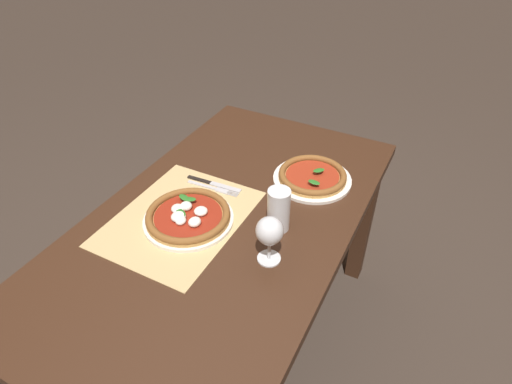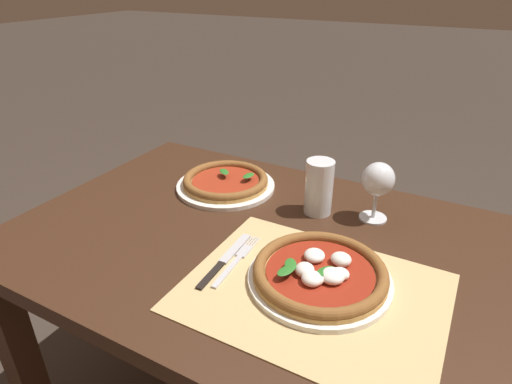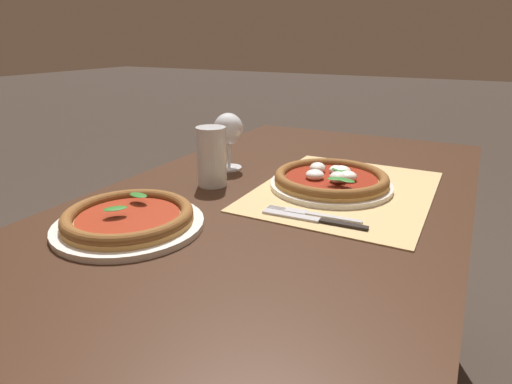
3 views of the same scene
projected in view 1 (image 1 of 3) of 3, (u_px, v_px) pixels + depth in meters
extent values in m
plane|color=#382D26|center=(232.00, 345.00, 1.86)|extent=(24.00, 24.00, 0.00)
cube|color=#382114|center=(224.00, 221.00, 1.42)|extent=(1.42, 0.81, 0.04)
cube|color=#382114|center=(234.00, 181.00, 2.23)|extent=(0.07, 0.07, 0.70)
cube|color=#382114|center=(363.00, 221.00, 1.98)|extent=(0.07, 0.07, 0.70)
cube|color=tan|center=(180.00, 218.00, 1.40)|extent=(0.50, 0.39, 0.00)
cylinder|color=silver|center=(189.00, 219.00, 1.38)|extent=(0.29, 0.29, 0.01)
cylinder|color=tan|center=(188.00, 217.00, 1.38)|extent=(0.27, 0.27, 0.01)
torus|color=brown|center=(188.00, 215.00, 1.37)|extent=(0.27, 0.27, 0.02)
cylinder|color=maroon|center=(188.00, 215.00, 1.37)|extent=(0.22, 0.22, 0.00)
ellipsoid|color=white|center=(181.00, 221.00, 1.34)|extent=(0.04, 0.03, 0.02)
ellipsoid|color=white|center=(178.00, 210.00, 1.38)|extent=(0.04, 0.04, 0.02)
ellipsoid|color=white|center=(186.00, 206.00, 1.39)|extent=(0.04, 0.04, 0.03)
ellipsoid|color=white|center=(178.00, 209.00, 1.38)|extent=(0.04, 0.04, 0.03)
ellipsoid|color=white|center=(195.00, 222.00, 1.33)|extent=(0.04, 0.04, 0.03)
ellipsoid|color=white|center=(201.00, 211.00, 1.37)|extent=(0.04, 0.04, 0.02)
ellipsoid|color=white|center=(178.00, 217.00, 1.35)|extent=(0.05, 0.05, 0.03)
ellipsoid|color=#286B23|center=(181.00, 212.00, 1.35)|extent=(0.04, 0.05, 0.00)
ellipsoid|color=#286B23|center=(189.00, 199.00, 1.41)|extent=(0.04, 0.05, 0.00)
ellipsoid|color=#286B23|center=(184.00, 197.00, 1.42)|extent=(0.04, 0.05, 0.00)
cylinder|color=silver|center=(312.00, 179.00, 1.56)|extent=(0.29, 0.29, 0.01)
cylinder|color=tan|center=(312.00, 177.00, 1.56)|extent=(0.25, 0.25, 0.01)
torus|color=brown|center=(313.00, 175.00, 1.55)|extent=(0.25, 0.25, 0.02)
cylinder|color=maroon|center=(312.00, 175.00, 1.55)|extent=(0.19, 0.19, 0.00)
ellipsoid|color=#286B23|center=(319.00, 170.00, 1.55)|extent=(0.05, 0.05, 0.00)
ellipsoid|color=#286B23|center=(314.00, 182.00, 1.49)|extent=(0.03, 0.05, 0.00)
cylinder|color=silver|center=(269.00, 258.00, 1.25)|extent=(0.07, 0.07, 0.00)
cylinder|color=silver|center=(269.00, 250.00, 1.23)|extent=(0.01, 0.01, 0.06)
ellipsoid|color=silver|center=(270.00, 231.00, 1.19)|extent=(0.08, 0.08, 0.08)
ellipsoid|color=#C17019|center=(270.00, 234.00, 1.19)|extent=(0.07, 0.07, 0.05)
cylinder|color=silver|center=(279.00, 210.00, 1.32)|extent=(0.07, 0.07, 0.15)
cylinder|color=black|center=(278.00, 213.00, 1.33)|extent=(0.07, 0.07, 0.12)
cylinder|color=silver|center=(279.00, 197.00, 1.29)|extent=(0.07, 0.07, 0.02)
cube|color=#B7B7BC|center=(202.00, 185.00, 1.53)|extent=(0.02, 0.12, 0.00)
cube|color=#B7B7BC|center=(222.00, 191.00, 1.51)|extent=(0.02, 0.05, 0.00)
cylinder|color=#B7B7BC|center=(232.00, 195.00, 1.49)|extent=(0.01, 0.04, 0.00)
cylinder|color=#B7B7BC|center=(232.00, 194.00, 1.49)|extent=(0.01, 0.04, 0.00)
cylinder|color=#B7B7BC|center=(233.00, 193.00, 1.50)|extent=(0.01, 0.04, 0.00)
cylinder|color=#B7B7BC|center=(234.00, 192.00, 1.50)|extent=(0.01, 0.04, 0.00)
cube|color=black|center=(199.00, 180.00, 1.56)|extent=(0.02, 0.10, 0.01)
cube|color=#B7B7BC|center=(225.00, 187.00, 1.53)|extent=(0.03, 0.12, 0.00)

